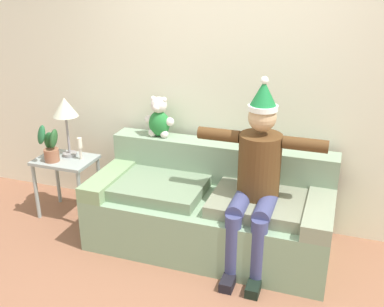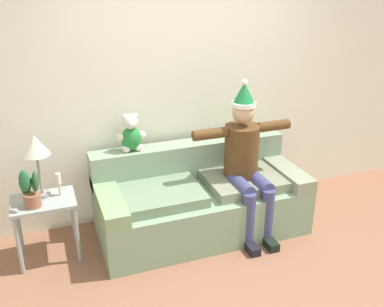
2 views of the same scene
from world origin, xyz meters
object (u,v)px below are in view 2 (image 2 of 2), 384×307
(table_lamp, at_px, (36,148))
(candle_short, at_px, (59,181))
(potted_plant, at_px, (30,190))
(teddy_bear, at_px, (131,134))
(candle_tall, at_px, (22,190))
(side_table, at_px, (44,210))
(person_seated, at_px, (246,158))
(couch, at_px, (200,199))

(table_lamp, distance_m, candle_short, 0.36)
(potted_plant, bearing_deg, candle_short, 29.23)
(teddy_bear, distance_m, candle_short, 0.81)
(teddy_bear, bearing_deg, potted_plant, -159.45)
(teddy_bear, relative_size, candle_tall, 1.72)
(side_table, distance_m, table_lamp, 0.57)
(candle_tall, relative_size, candle_short, 1.02)
(side_table, height_order, candle_short, candle_short)
(table_lamp, bearing_deg, candle_tall, -146.99)
(table_lamp, height_order, potted_plant, table_lamp)
(teddy_bear, distance_m, side_table, 1.06)
(teddy_bear, bearing_deg, side_table, -163.09)
(potted_plant, bearing_deg, person_seated, -2.76)
(couch, bearing_deg, person_seated, -21.54)
(couch, bearing_deg, table_lamp, 175.78)
(side_table, height_order, candle_tall, candle_tall)
(person_seated, bearing_deg, potted_plant, 177.24)
(potted_plant, distance_m, candle_short, 0.28)
(side_table, distance_m, candle_tall, 0.29)
(person_seated, xyz_separation_m, teddy_bear, (-1.02, 0.46, 0.22))
(person_seated, relative_size, candle_tall, 6.99)
(teddy_bear, xyz_separation_m, side_table, (-0.88, -0.27, -0.52))
(teddy_bear, bearing_deg, candle_tall, -164.48)
(teddy_bear, xyz_separation_m, potted_plant, (-0.96, -0.36, -0.25))
(person_seated, bearing_deg, candle_tall, 175.27)
(person_seated, distance_m, potted_plant, 1.98)
(potted_plant, xyz_separation_m, candle_tall, (-0.07, 0.07, -0.02))
(candle_tall, bearing_deg, person_seated, -4.73)
(side_table, bearing_deg, couch, -1.03)
(couch, distance_m, table_lamp, 1.65)
(potted_plant, relative_size, candle_short, 1.74)
(side_table, bearing_deg, candle_short, 14.47)
(candle_tall, xyz_separation_m, candle_short, (0.31, 0.06, -0.00))
(side_table, bearing_deg, teddy_bear, 16.91)
(couch, distance_m, side_table, 1.49)
(side_table, distance_m, candle_short, 0.29)
(person_seated, bearing_deg, table_lamp, 171.82)
(candle_tall, bearing_deg, side_table, 7.35)
(person_seated, relative_size, table_lamp, 2.66)
(teddy_bear, distance_m, potted_plant, 1.06)
(side_table, xyz_separation_m, candle_short, (0.15, 0.04, 0.24))
(person_seated, distance_m, candle_short, 1.76)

